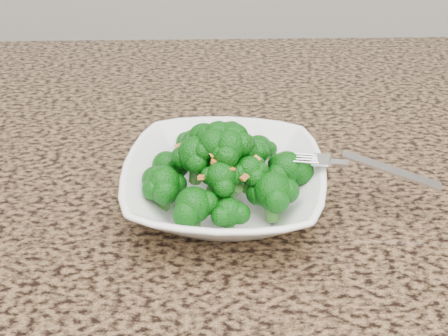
{
  "coord_description": "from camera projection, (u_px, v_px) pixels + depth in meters",
  "views": [
    {
      "loc": [
        0.0,
        -0.18,
        1.29
      ],
      "look_at": [
        0.01,
        0.32,
        0.95
      ],
      "focal_mm": 45.0,
      "sensor_mm": 36.0,
      "label": 1
    }
  ],
  "objects": [
    {
      "name": "granite_counter",
      "position": [
        211.0,
        228.0,
        0.62
      ],
      "size": [
        1.64,
        1.04,
        0.03
      ],
      "primitive_type": "cube",
      "color": "brown",
      "rests_on": "cabinet"
    },
    {
      "name": "garlic_topping",
      "position": [
        224.0,
        105.0,
        0.56
      ],
      "size": [
        0.12,
        0.12,
        0.01
      ],
      "primitive_type": null,
      "color": "#C57230",
      "rests_on": "broccoli_pile"
    },
    {
      "name": "bowl",
      "position": [
        224.0,
        185.0,
        0.62
      ],
      "size": [
        0.24,
        0.24,
        0.05
      ],
      "primitive_type": "imported",
      "rotation": [
        0.0,
        0.0,
        -0.08
      ],
      "color": "white",
      "rests_on": "granite_counter"
    },
    {
      "name": "fork",
      "position": [
        342.0,
        163.0,
        0.6
      ],
      "size": [
        0.18,
        0.08,
        0.01
      ],
      "primitive_type": null,
      "rotation": [
        0.0,
        0.0,
        -0.31
      ],
      "color": "silver",
      "rests_on": "bowl"
    },
    {
      "name": "broccoli_pile",
      "position": [
        224.0,
        137.0,
        0.58
      ],
      "size": [
        0.19,
        0.19,
        0.07
      ],
      "primitive_type": null,
      "color": "#095409",
      "rests_on": "bowl"
    }
  ]
}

